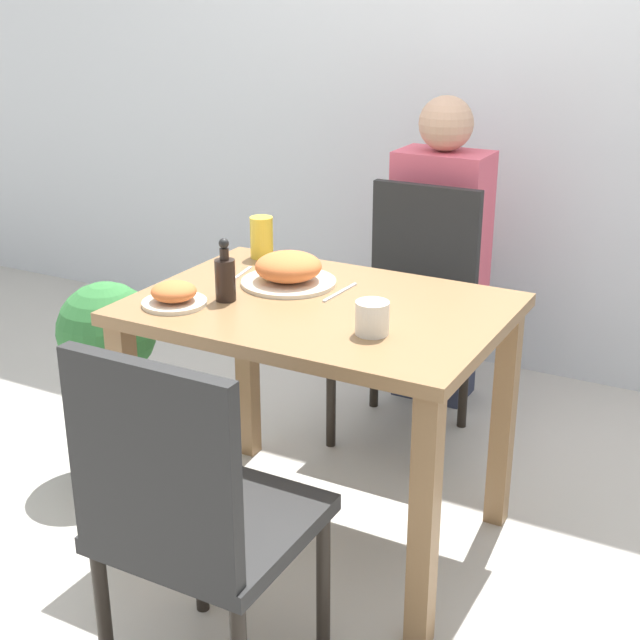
# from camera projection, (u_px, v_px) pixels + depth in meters

# --- Properties ---
(ground_plane) EXTENTS (16.00, 16.00, 0.00)m
(ground_plane) POSITION_uv_depth(u_px,v_px,m) (320.00, 530.00, 2.68)
(ground_plane) COLOR #B7B2A8
(wall_back) EXTENTS (8.00, 0.05, 2.60)m
(wall_back) POSITION_uv_depth(u_px,v_px,m) (503.00, 50.00, 3.45)
(wall_back) COLOR silver
(wall_back) RESTS_ON ground_plane
(dining_table) EXTENTS (0.99, 0.72, 0.73)m
(dining_table) POSITION_uv_depth(u_px,v_px,m) (320.00, 344.00, 2.47)
(dining_table) COLOR olive
(dining_table) RESTS_ON ground_plane
(chair_near) EXTENTS (0.42, 0.42, 0.89)m
(chair_near) POSITION_uv_depth(u_px,v_px,m) (190.00, 513.00, 1.88)
(chair_near) COLOR black
(chair_near) RESTS_ON ground_plane
(chair_far) EXTENTS (0.42, 0.42, 0.89)m
(chair_far) POSITION_uv_depth(u_px,v_px,m) (411.00, 300.00, 3.13)
(chair_far) COLOR black
(chair_far) RESTS_ON ground_plane
(food_plate) EXTENTS (0.28, 0.28, 0.09)m
(food_plate) POSITION_uv_depth(u_px,v_px,m) (288.00, 270.00, 2.56)
(food_plate) COLOR beige
(food_plate) RESTS_ON dining_table
(side_plate) EXTENTS (0.18, 0.18, 0.06)m
(side_plate) POSITION_uv_depth(u_px,v_px,m) (174.00, 295.00, 2.40)
(side_plate) COLOR beige
(side_plate) RESTS_ON dining_table
(drink_cup) EXTENTS (0.08, 0.08, 0.08)m
(drink_cup) POSITION_uv_depth(u_px,v_px,m) (372.00, 318.00, 2.20)
(drink_cup) COLOR silver
(drink_cup) RESTS_ON dining_table
(juice_glass) EXTENTS (0.07, 0.07, 0.13)m
(juice_glass) POSITION_uv_depth(u_px,v_px,m) (262.00, 237.00, 2.80)
(juice_glass) COLOR gold
(juice_glass) RESTS_ON dining_table
(sauce_bottle) EXTENTS (0.06, 0.06, 0.18)m
(sauce_bottle) POSITION_uv_depth(u_px,v_px,m) (225.00, 277.00, 2.42)
(sauce_bottle) COLOR black
(sauce_bottle) RESTS_ON dining_table
(fork_utensil) EXTENTS (0.04, 0.16, 0.00)m
(fork_utensil) POSITION_uv_depth(u_px,v_px,m) (240.00, 275.00, 2.65)
(fork_utensil) COLOR silver
(fork_utensil) RESTS_ON dining_table
(spoon_utensil) EXTENTS (0.02, 0.18, 0.00)m
(spoon_utensil) POSITION_uv_depth(u_px,v_px,m) (340.00, 292.00, 2.50)
(spoon_utensil) COLOR silver
(spoon_utensil) RESTS_ON dining_table
(potted_plant_left) EXTENTS (0.32, 0.32, 0.66)m
(potted_plant_left) POSITION_uv_depth(u_px,v_px,m) (110.00, 362.00, 2.91)
(potted_plant_left) COLOR #333333
(potted_plant_left) RESTS_ON ground_plane
(person_figure) EXTENTS (0.34, 0.22, 1.17)m
(person_figure) POSITION_uv_depth(u_px,v_px,m) (440.00, 254.00, 3.38)
(person_figure) COLOR #2D3347
(person_figure) RESTS_ON ground_plane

